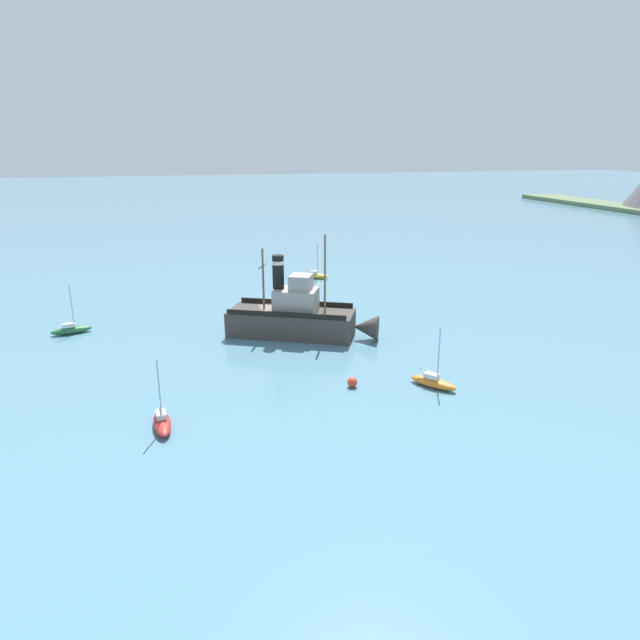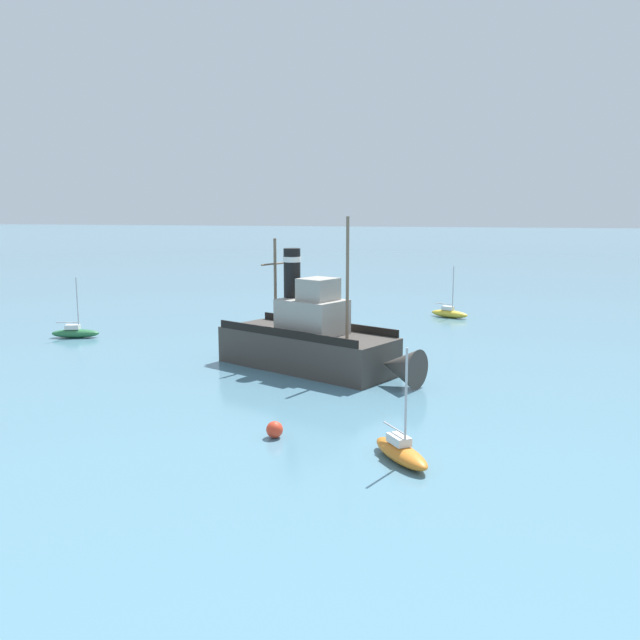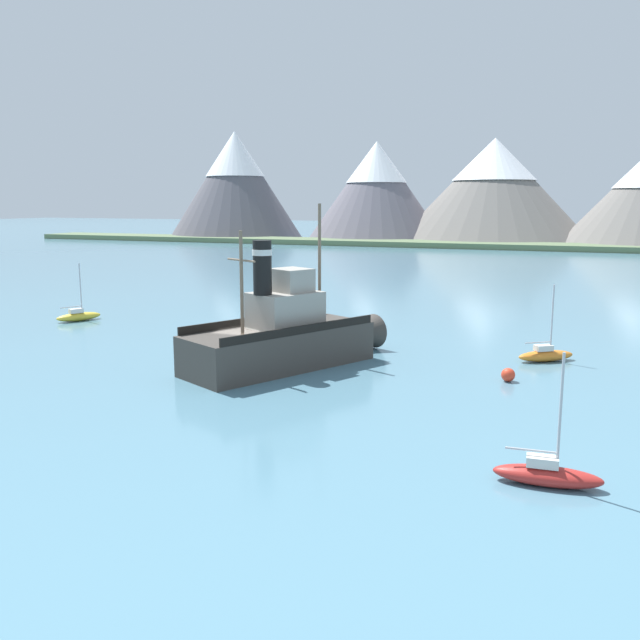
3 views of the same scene
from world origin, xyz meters
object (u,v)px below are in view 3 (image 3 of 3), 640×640
at_px(sailboat_orange, 546,355).
at_px(old_tugboat, 287,337).
at_px(sailboat_yellow, 79,316).
at_px(mooring_buoy, 508,375).
at_px(sailboat_red, 547,474).

bearing_deg(sailboat_orange, old_tugboat, -154.24).
relative_size(sailboat_yellow, mooring_buoy, 6.30).
height_order(sailboat_red, sailboat_orange, same).
bearing_deg(old_tugboat, mooring_buoy, 5.13).
height_order(sailboat_orange, sailboat_yellow, same).
height_order(old_tugboat, mooring_buoy, old_tugboat).
relative_size(old_tugboat, mooring_buoy, 18.50).
height_order(sailboat_red, sailboat_yellow, same).
bearing_deg(mooring_buoy, sailboat_red, -78.29).
bearing_deg(sailboat_yellow, old_tugboat, -19.02).
bearing_deg(sailboat_red, sailboat_yellow, 151.95).
bearing_deg(mooring_buoy, sailboat_yellow, 169.39).
bearing_deg(mooring_buoy, old_tugboat, -174.87).
relative_size(old_tugboat, sailboat_orange, 2.94).
height_order(old_tugboat, sailboat_yellow, old_tugboat).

